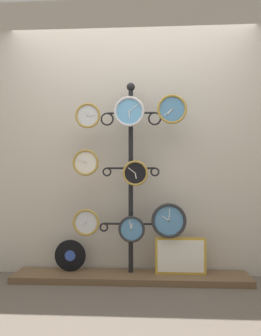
{
  "coord_description": "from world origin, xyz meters",
  "views": [
    {
      "loc": [
        0.18,
        -2.74,
        0.96
      ],
      "look_at": [
        0.0,
        0.36,
        1.05
      ],
      "focal_mm": 35.0,
      "sensor_mm": 36.0,
      "label": 1
    }
  ],
  "objects_px": {
    "clock_middle_left": "(86,163)",
    "vinyl_record": "(70,256)",
    "clock_top_right": "(172,109)",
    "display_stand": "(131,201)",
    "clock_bottom_left": "(86,222)",
    "clock_middle_center": "(135,173)",
    "clock_top_left": "(88,116)",
    "clock_top_center": "(129,112)",
    "clock_bottom_right": "(169,221)",
    "picture_frame": "(181,256)",
    "clock_bottom_center": "(132,229)"
  },
  "relations": [
    {
      "from": "clock_bottom_left",
      "to": "display_stand",
      "type": "bearing_deg",
      "value": 15.58
    },
    {
      "from": "clock_top_left",
      "to": "clock_middle_center",
      "type": "height_order",
      "value": "clock_top_left"
    },
    {
      "from": "display_stand",
      "to": "clock_top_left",
      "type": "xyz_separation_m",
      "value": [
        -0.4,
        -0.09,
        0.81
      ]
    },
    {
      "from": "clock_top_right",
      "to": "vinyl_record",
      "type": "distance_m",
      "value": 1.7
    },
    {
      "from": "clock_middle_center",
      "to": "clock_bottom_right",
      "type": "bearing_deg",
      "value": 3.56
    },
    {
      "from": "display_stand",
      "to": "clock_middle_left",
      "type": "height_order",
      "value": "display_stand"
    },
    {
      "from": "display_stand",
      "to": "picture_frame",
      "type": "distance_m",
      "value": 0.7
    },
    {
      "from": "display_stand",
      "to": "clock_bottom_center",
      "type": "height_order",
      "value": "display_stand"
    },
    {
      "from": "clock_bottom_right",
      "to": "clock_top_right",
      "type": "bearing_deg",
      "value": 6.85
    },
    {
      "from": "display_stand",
      "to": "vinyl_record",
      "type": "distance_m",
      "value": 0.79
    },
    {
      "from": "clock_bottom_left",
      "to": "clock_bottom_center",
      "type": "distance_m",
      "value": 0.43
    },
    {
      "from": "clock_bottom_left",
      "to": "clock_bottom_right",
      "type": "xyz_separation_m",
      "value": [
        0.77,
        0.03,
        0.02
      ]
    },
    {
      "from": "display_stand",
      "to": "clock_middle_center",
      "type": "relative_size",
      "value": 7.9
    },
    {
      "from": "clock_bottom_right",
      "to": "vinyl_record",
      "type": "relative_size",
      "value": 1.08
    },
    {
      "from": "display_stand",
      "to": "clock_bottom_left",
      "type": "bearing_deg",
      "value": -164.42
    },
    {
      "from": "clock_middle_center",
      "to": "clock_bottom_center",
      "type": "relative_size",
      "value": 0.96
    },
    {
      "from": "display_stand",
      "to": "vinyl_record",
      "type": "height_order",
      "value": "display_stand"
    },
    {
      "from": "display_stand",
      "to": "clock_top_right",
      "type": "distance_m",
      "value": 0.95
    },
    {
      "from": "clock_middle_left",
      "to": "clock_bottom_left",
      "type": "xyz_separation_m",
      "value": [
        0.01,
        -0.0,
        -0.56
      ]
    },
    {
      "from": "clock_top_left",
      "to": "clock_top_right",
      "type": "height_order",
      "value": "clock_top_right"
    },
    {
      "from": "clock_top_right",
      "to": "clock_bottom_left",
      "type": "relative_size",
      "value": 1.12
    },
    {
      "from": "clock_bottom_right",
      "to": "vinyl_record",
      "type": "distance_m",
      "value": 1.01
    },
    {
      "from": "clock_top_right",
      "to": "picture_frame",
      "type": "bearing_deg",
      "value": 24.84
    },
    {
      "from": "clock_top_center",
      "to": "picture_frame",
      "type": "distance_m",
      "value": 1.44
    },
    {
      "from": "clock_top_left",
      "to": "vinyl_record",
      "type": "relative_size",
      "value": 0.8
    },
    {
      "from": "clock_middle_center",
      "to": "clock_bottom_left",
      "type": "distance_m",
      "value": 0.65
    },
    {
      "from": "clock_top_right",
      "to": "clock_bottom_center",
      "type": "relative_size",
      "value": 1.13
    },
    {
      "from": "clock_top_left",
      "to": "clock_middle_center",
      "type": "distance_m",
      "value": 0.71
    },
    {
      "from": "clock_middle_left",
      "to": "vinyl_record",
      "type": "relative_size",
      "value": 0.82
    },
    {
      "from": "display_stand",
      "to": "clock_middle_left",
      "type": "relative_size",
      "value": 7.54
    },
    {
      "from": "vinyl_record",
      "to": "picture_frame",
      "type": "xyz_separation_m",
      "value": [
        1.05,
        -0.03,
        0.02
      ]
    },
    {
      "from": "clock_top_left",
      "to": "clock_bottom_center",
      "type": "height_order",
      "value": "clock_top_left"
    },
    {
      "from": "clock_top_right",
      "to": "vinyl_record",
      "type": "relative_size",
      "value": 0.93
    },
    {
      "from": "clock_top_center",
      "to": "display_stand",
      "type": "bearing_deg",
      "value": 84.38
    },
    {
      "from": "clock_top_center",
      "to": "clock_top_right",
      "type": "bearing_deg",
      "value": 2.24
    },
    {
      "from": "clock_top_right",
      "to": "clock_middle_left",
      "type": "height_order",
      "value": "clock_top_right"
    },
    {
      "from": "display_stand",
      "to": "clock_top_center",
      "type": "relative_size",
      "value": 6.52
    },
    {
      "from": "clock_bottom_left",
      "to": "clock_bottom_right",
      "type": "distance_m",
      "value": 0.77
    },
    {
      "from": "clock_middle_center",
      "to": "picture_frame",
      "type": "relative_size",
      "value": 0.5
    },
    {
      "from": "clock_top_right",
      "to": "clock_middle_left",
      "type": "distance_m",
      "value": 0.95
    },
    {
      "from": "clock_middle_center",
      "to": "picture_frame",
      "type": "height_order",
      "value": "clock_middle_center"
    },
    {
      "from": "clock_top_right",
      "to": "clock_bottom_left",
      "type": "height_order",
      "value": "clock_top_right"
    },
    {
      "from": "clock_bottom_left",
      "to": "vinyl_record",
      "type": "height_order",
      "value": "clock_bottom_left"
    },
    {
      "from": "clock_middle_center",
      "to": "display_stand",
      "type": "bearing_deg",
      "value": 114.26
    },
    {
      "from": "clock_bottom_right",
      "to": "clock_bottom_left",
      "type": "bearing_deg",
      "value": -178.01
    },
    {
      "from": "clock_top_center",
      "to": "clock_bottom_right",
      "type": "height_order",
      "value": "clock_top_center"
    },
    {
      "from": "clock_top_center",
      "to": "clock_top_right",
      "type": "distance_m",
      "value": 0.4
    },
    {
      "from": "clock_middle_left",
      "to": "clock_bottom_right",
      "type": "height_order",
      "value": "clock_middle_left"
    },
    {
      "from": "clock_top_right",
      "to": "clock_top_left",
      "type": "bearing_deg",
      "value": -179.91
    },
    {
      "from": "clock_middle_center",
      "to": "picture_frame",
      "type": "distance_m",
      "value": 0.88
    }
  ]
}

